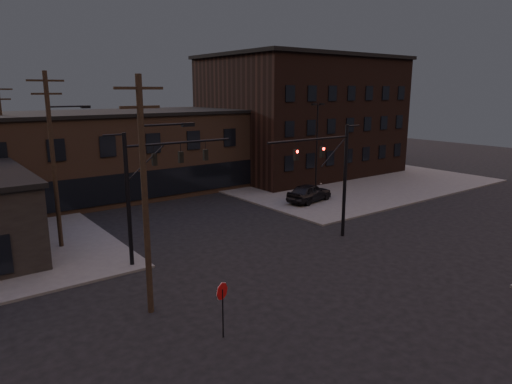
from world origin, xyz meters
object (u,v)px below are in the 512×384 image
parked_car_lot_a (309,193)px  traffic_signal_far (148,182)px  car_crossing (188,182)px  traffic_signal_near (334,170)px  parked_car_lot_b (304,179)px  stop_sign (222,297)px

parked_car_lot_a → traffic_signal_far: bearing=94.9°
car_crossing → traffic_signal_near: bearing=-69.6°
traffic_signal_far → parked_car_lot_b: size_ratio=1.91×
stop_sign → car_crossing: bearing=64.1°
parked_car_lot_a → stop_sign: bearing=117.0°
traffic_signal_near → car_crossing: size_ratio=1.95×
car_crossing → traffic_signal_far: bearing=-103.8°
parked_car_lot_b → stop_sign: bearing=160.1°
stop_sign → car_crossing: 30.88m
parked_car_lot_b → car_crossing: parked_car_lot_b is taller
stop_sign → car_crossing: stop_sign is taller
traffic_signal_near → parked_car_lot_b: (11.20, 15.02, -4.18)m
parked_car_lot_a → car_crossing: 13.92m
traffic_signal_far → traffic_signal_near: bearing=-16.2°
stop_sign → parked_car_lot_b: 32.66m
traffic_signal_far → parked_car_lot_b: 26.31m
traffic_signal_far → stop_sign: size_ratio=3.23×
parked_car_lot_a → car_crossing: bearing=13.9°
traffic_signal_far → car_crossing: bearing=55.5°
parked_car_lot_b → traffic_signal_near: bearing=172.2°
traffic_signal_near → parked_car_lot_b: size_ratio=1.91×
traffic_signal_far → parked_car_lot_b: traffic_signal_far is taller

